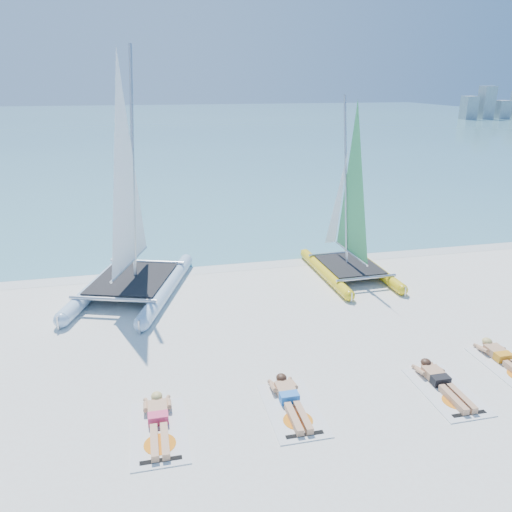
% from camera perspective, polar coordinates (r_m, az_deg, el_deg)
% --- Properties ---
extents(ground, '(140.00, 140.00, 0.00)m').
position_cam_1_polar(ground, '(12.23, 1.97, -9.75)').
color(ground, silver).
rests_on(ground, ground).
extents(sea, '(140.00, 115.00, 0.01)m').
position_cam_1_polar(sea, '(73.60, -10.92, 14.56)').
color(sea, '#72BFBD').
rests_on(sea, ground).
extents(wet_sand_strip, '(140.00, 1.40, 0.01)m').
position_cam_1_polar(wet_sand_strip, '(17.12, -2.68, -0.91)').
color(wet_sand_strip, silver).
rests_on(wet_sand_strip, ground).
extents(distant_skyline, '(14.00, 2.00, 5.00)m').
position_cam_1_polar(distant_skyline, '(91.83, 26.18, 15.13)').
color(distant_skyline, '#9DA6AC').
rests_on(distant_skyline, ground).
extents(catamaran_blue, '(4.08, 5.79, 7.17)m').
position_cam_1_polar(catamaran_blue, '(14.72, -14.37, 3.80)').
color(catamaran_blue, '#A9CADF').
rests_on(catamaran_blue, ground).
extents(catamaran_yellow, '(2.12, 4.53, 5.74)m').
position_cam_1_polar(catamaran_yellow, '(16.26, 10.34, 4.35)').
color(catamaran_yellow, yellow).
rests_on(catamaran_yellow, ground).
extents(towel_a, '(1.00, 1.85, 0.02)m').
position_cam_1_polar(towel_a, '(9.66, -11.02, -19.09)').
color(towel_a, white).
rests_on(towel_a, ground).
extents(sunbather_a, '(0.37, 1.73, 0.26)m').
position_cam_1_polar(sunbather_a, '(9.74, -11.11, -17.89)').
color(sunbather_a, tan).
rests_on(sunbather_a, towel_a).
extents(towel_b, '(1.00, 1.85, 0.02)m').
position_cam_1_polar(towel_b, '(10.03, 4.20, -17.09)').
color(towel_b, white).
rests_on(towel_b, ground).
extents(sunbather_b, '(0.37, 1.73, 0.26)m').
position_cam_1_polar(sunbather_b, '(10.11, 3.89, -15.96)').
color(sunbather_b, tan).
rests_on(sunbather_b, towel_b).
extents(towel_c, '(1.00, 1.85, 0.02)m').
position_cam_1_polar(towel_c, '(11.17, 20.91, -14.26)').
color(towel_c, white).
rests_on(towel_c, ground).
extents(sunbather_c, '(0.37, 1.73, 0.26)m').
position_cam_1_polar(sunbather_c, '(11.24, 20.44, -13.29)').
color(sunbather_c, tan).
rests_on(sunbather_c, towel_c).
extents(towel_d, '(1.00, 1.85, 0.02)m').
position_cam_1_polar(towel_d, '(12.56, 26.99, -11.21)').
color(towel_d, white).
rests_on(towel_d, ground).
extents(sunbather_d, '(0.37, 1.73, 0.26)m').
position_cam_1_polar(sunbather_d, '(12.63, 26.52, -10.38)').
color(sunbather_d, tan).
rests_on(sunbather_d, towel_d).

